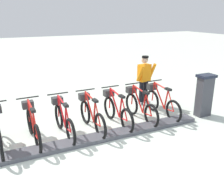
{
  "coord_description": "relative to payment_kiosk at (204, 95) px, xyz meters",
  "views": [
    {
      "loc": [
        -5.19,
        1.64,
        2.98
      ],
      "look_at": [
        0.5,
        -1.11,
        0.9
      ],
      "focal_mm": 40.4,
      "sensor_mm": 36.0,
      "label": 1
    }
  ],
  "objects": [
    {
      "name": "bike_docked_4",
      "position": [
        0.57,
        4.16,
        -0.24
      ],
      "size": [
        1.72,
        0.54,
        1.02
      ],
      "color": "black",
      "rests_on": "ground"
    },
    {
      "name": "dock_rail_base",
      "position": [
        -0.05,
        3.96,
        -0.62
      ],
      "size": [
        0.44,
        6.83,
        0.1
      ],
      "primitive_type": "cube",
      "color": "#47474C",
      "rests_on": "ground"
    },
    {
      "name": "bike_docked_3",
      "position": [
        0.57,
        3.41,
        -0.24
      ],
      "size": [
        1.72,
        0.54,
        1.02
      ],
      "color": "black",
      "rests_on": "ground"
    },
    {
      "name": "bike_docked_5",
      "position": [
        0.57,
        4.91,
        -0.24
      ],
      "size": [
        1.72,
        0.54,
        1.02
      ],
      "color": "black",
      "rests_on": "ground"
    },
    {
      "name": "bike_docked_1",
      "position": [
        0.57,
        1.9,
        -0.24
      ],
      "size": [
        1.72,
        0.54,
        1.02
      ],
      "color": "black",
      "rests_on": "ground"
    },
    {
      "name": "payment_kiosk",
      "position": [
        0.0,
        0.0,
        0.0
      ],
      "size": [
        0.36,
        0.52,
        1.28
      ],
      "color": "#38383D",
      "rests_on": "ground"
    },
    {
      "name": "bike_docked_2",
      "position": [
        0.57,
        2.65,
        -0.24
      ],
      "size": [
        1.72,
        0.54,
        1.02
      ],
      "color": "black",
      "rests_on": "ground"
    },
    {
      "name": "worker_near_rack",
      "position": [
        1.66,
        1.07,
        0.24
      ],
      "size": [
        0.49,
        0.67,
        1.66
      ],
      "color": "white",
      "rests_on": "ground"
    },
    {
      "name": "ground_plane",
      "position": [
        -0.05,
        3.96,
        -0.67
      ],
      "size": [
        60.0,
        60.0,
        0.0
      ],
      "primitive_type": "plane",
      "color": "beige"
    },
    {
      "name": "bike_docked_0",
      "position": [
        0.57,
        1.14,
        -0.24
      ],
      "size": [
        1.72,
        0.54,
        1.02
      ],
      "color": "black",
      "rests_on": "ground"
    }
  ]
}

